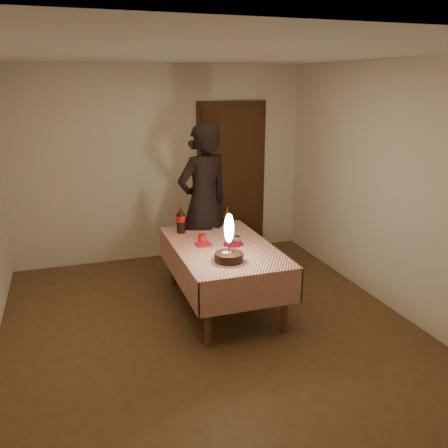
{
  "coord_description": "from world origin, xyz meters",
  "views": [
    {
      "loc": [
        -1.22,
        -4.05,
        2.36
      ],
      "look_at": [
        0.28,
        0.43,
        0.95
      ],
      "focal_mm": 38.0,
      "sensor_mm": 36.0,
      "label": 1
    }
  ],
  "objects_px": {
    "dining_table": "(223,254)",
    "cola_bottle": "(181,220)",
    "birthday_cake": "(229,250)",
    "red_plate": "(233,244)",
    "red_cup": "(202,239)",
    "amber_bottle_mid": "(208,218)",
    "photographer": "(204,203)",
    "clear_cup": "(237,240)",
    "amber_bottle_left": "(199,218)",
    "amber_bottle_right": "(227,218)"
  },
  "relations": [
    {
      "from": "birthday_cake",
      "to": "amber_bottle_right",
      "type": "distance_m",
      "value": 1.11
    },
    {
      "from": "amber_bottle_left",
      "to": "dining_table",
      "type": "bearing_deg",
      "value": -85.32
    },
    {
      "from": "amber_bottle_left",
      "to": "amber_bottle_mid",
      "type": "xyz_separation_m",
      "value": [
        0.1,
        -0.04,
        0.0
      ]
    },
    {
      "from": "cola_bottle",
      "to": "amber_bottle_mid",
      "type": "bearing_deg",
      "value": 15.68
    },
    {
      "from": "red_plate",
      "to": "photographer",
      "type": "height_order",
      "value": "photographer"
    },
    {
      "from": "dining_table",
      "to": "red_cup",
      "type": "bearing_deg",
      "value": 142.65
    },
    {
      "from": "red_plate",
      "to": "amber_bottle_left",
      "type": "height_order",
      "value": "amber_bottle_left"
    },
    {
      "from": "red_plate",
      "to": "clear_cup",
      "type": "relative_size",
      "value": 2.44
    },
    {
      "from": "red_cup",
      "to": "amber_bottle_right",
      "type": "xyz_separation_m",
      "value": [
        0.44,
        0.44,
        0.07
      ]
    },
    {
      "from": "red_plate",
      "to": "amber_bottle_right",
      "type": "height_order",
      "value": "amber_bottle_right"
    },
    {
      "from": "birthday_cake",
      "to": "cola_bottle",
      "type": "bearing_deg",
      "value": 101.92
    },
    {
      "from": "red_cup",
      "to": "photographer",
      "type": "height_order",
      "value": "photographer"
    },
    {
      "from": "dining_table",
      "to": "amber_bottle_mid",
      "type": "height_order",
      "value": "amber_bottle_mid"
    },
    {
      "from": "dining_table",
      "to": "cola_bottle",
      "type": "height_order",
      "value": "cola_bottle"
    },
    {
      "from": "red_cup",
      "to": "amber_bottle_mid",
      "type": "distance_m",
      "value": 0.58
    },
    {
      "from": "clear_cup",
      "to": "amber_bottle_mid",
      "type": "bearing_deg",
      "value": 99.71
    },
    {
      "from": "dining_table",
      "to": "photographer",
      "type": "xyz_separation_m",
      "value": [
        0.02,
        0.77,
        0.37
      ]
    },
    {
      "from": "dining_table",
      "to": "amber_bottle_mid",
      "type": "relative_size",
      "value": 6.75
    },
    {
      "from": "birthday_cake",
      "to": "clear_cup",
      "type": "xyz_separation_m",
      "value": [
        0.25,
        0.46,
        -0.07
      ]
    },
    {
      "from": "amber_bottle_left",
      "to": "photographer",
      "type": "xyz_separation_m",
      "value": [
        0.08,
        0.06,
        0.16
      ]
    },
    {
      "from": "cola_bottle",
      "to": "red_cup",
      "type": "bearing_deg",
      "value": -73.43
    },
    {
      "from": "photographer",
      "to": "red_plate",
      "type": "bearing_deg",
      "value": -82.49
    },
    {
      "from": "photographer",
      "to": "amber_bottle_right",
      "type": "bearing_deg",
      "value": -39.13
    },
    {
      "from": "birthday_cake",
      "to": "cola_bottle",
      "type": "relative_size",
      "value": 1.52
    },
    {
      "from": "dining_table",
      "to": "birthday_cake",
      "type": "bearing_deg",
      "value": -101.01
    },
    {
      "from": "red_plate",
      "to": "cola_bottle",
      "type": "height_order",
      "value": "cola_bottle"
    },
    {
      "from": "dining_table",
      "to": "red_cup",
      "type": "distance_m",
      "value": 0.27
    },
    {
      "from": "red_plate",
      "to": "amber_bottle_left",
      "type": "relative_size",
      "value": 0.86
    },
    {
      "from": "clear_cup",
      "to": "amber_bottle_mid",
      "type": "relative_size",
      "value": 0.35
    },
    {
      "from": "clear_cup",
      "to": "amber_bottle_left",
      "type": "height_order",
      "value": "amber_bottle_left"
    },
    {
      "from": "photographer",
      "to": "clear_cup",
      "type": "bearing_deg",
      "value": -79.59
    },
    {
      "from": "birthday_cake",
      "to": "red_plate",
      "type": "distance_m",
      "value": 0.52
    },
    {
      "from": "clear_cup",
      "to": "amber_bottle_mid",
      "type": "height_order",
      "value": "amber_bottle_mid"
    },
    {
      "from": "amber_bottle_left",
      "to": "photographer",
      "type": "distance_m",
      "value": 0.18
    },
    {
      "from": "dining_table",
      "to": "photographer",
      "type": "relative_size",
      "value": 0.88
    },
    {
      "from": "red_plate",
      "to": "amber_bottle_left",
      "type": "xyz_separation_m",
      "value": [
        -0.18,
        0.72,
        0.11
      ]
    },
    {
      "from": "red_plate",
      "to": "red_cup",
      "type": "height_order",
      "value": "red_cup"
    },
    {
      "from": "amber_bottle_mid",
      "to": "photographer",
      "type": "bearing_deg",
      "value": 105.33
    },
    {
      "from": "red_plate",
      "to": "photographer",
      "type": "relative_size",
      "value": 0.11
    },
    {
      "from": "amber_bottle_left",
      "to": "birthday_cake",
      "type": "bearing_deg",
      "value": -91.64
    },
    {
      "from": "clear_cup",
      "to": "red_cup",
      "type": "bearing_deg",
      "value": 155.51
    },
    {
      "from": "red_plate",
      "to": "photographer",
      "type": "bearing_deg",
      "value": 97.51
    },
    {
      "from": "red_plate",
      "to": "amber_bottle_mid",
      "type": "distance_m",
      "value": 0.69
    },
    {
      "from": "amber_bottle_left",
      "to": "amber_bottle_mid",
      "type": "height_order",
      "value": "same"
    },
    {
      "from": "clear_cup",
      "to": "cola_bottle",
      "type": "distance_m",
      "value": 0.76
    },
    {
      "from": "red_plate",
      "to": "photographer",
      "type": "distance_m",
      "value": 0.83
    },
    {
      "from": "red_plate",
      "to": "clear_cup",
      "type": "distance_m",
      "value": 0.06
    },
    {
      "from": "amber_bottle_mid",
      "to": "birthday_cake",
      "type": "bearing_deg",
      "value": -96.77
    },
    {
      "from": "clear_cup",
      "to": "photographer",
      "type": "xyz_separation_m",
      "value": [
        -0.14,
        0.78,
        0.23
      ]
    },
    {
      "from": "clear_cup",
      "to": "photographer",
      "type": "relative_size",
      "value": 0.05
    }
  ]
}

